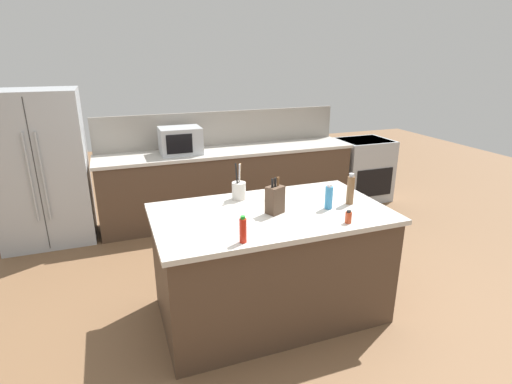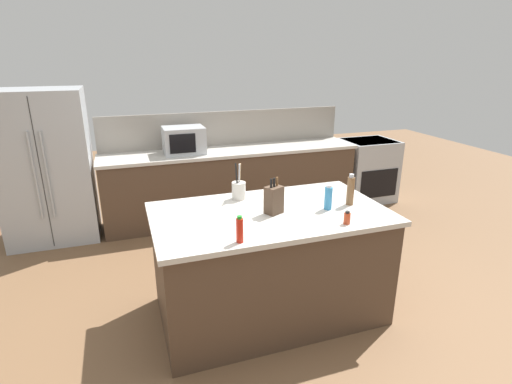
{
  "view_description": "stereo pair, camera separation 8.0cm",
  "coord_description": "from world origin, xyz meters",
  "px_view_note": "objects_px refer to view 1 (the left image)",
  "views": [
    {
      "loc": [
        -1.14,
        -2.74,
        2.14
      ],
      "look_at": [
        0.0,
        0.35,
        0.99
      ],
      "focal_mm": 28.0,
      "sensor_mm": 36.0,
      "label": 1
    },
    {
      "loc": [
        -1.07,
        -2.77,
        2.14
      ],
      "look_at": [
        0.0,
        0.35,
        0.99
      ],
      "focal_mm": 28.0,
      "sensor_mm": 36.0,
      "label": 2
    }
  ],
  "objects_px": {
    "refrigerator": "(41,169)",
    "spice_jar_paprika": "(348,217)",
    "utensil_crock": "(239,190)",
    "dish_soap_bottle": "(329,197)",
    "microwave": "(180,141)",
    "spice_jar_oregano": "(271,193)",
    "knife_block": "(275,199)",
    "pepper_grinder": "(350,190)",
    "range_oven": "(362,169)",
    "hot_sauce_bottle": "(243,230)"
  },
  "relations": [
    {
      "from": "knife_block",
      "to": "pepper_grinder",
      "type": "distance_m",
      "value": 0.67
    },
    {
      "from": "spice_jar_paprika",
      "to": "dish_soap_bottle",
      "type": "bearing_deg",
      "value": 88.36
    },
    {
      "from": "microwave",
      "to": "spice_jar_oregano",
      "type": "bearing_deg",
      "value": -77.25
    },
    {
      "from": "microwave",
      "to": "spice_jar_oregano",
      "type": "xyz_separation_m",
      "value": [
        0.44,
        -1.93,
        -0.12
      ]
    },
    {
      "from": "microwave",
      "to": "dish_soap_bottle",
      "type": "relative_size",
      "value": 2.43
    },
    {
      "from": "pepper_grinder",
      "to": "utensil_crock",
      "type": "bearing_deg",
      "value": 152.69
    },
    {
      "from": "microwave",
      "to": "spice_jar_paprika",
      "type": "xyz_separation_m",
      "value": [
        0.78,
        -2.61,
        -0.12
      ]
    },
    {
      "from": "range_oven",
      "to": "spice_jar_paprika",
      "type": "height_order",
      "value": "spice_jar_paprika"
    },
    {
      "from": "refrigerator",
      "to": "utensil_crock",
      "type": "bearing_deg",
      "value": -46.75
    },
    {
      "from": "range_oven",
      "to": "hot_sauce_bottle",
      "type": "relative_size",
      "value": 4.85
    },
    {
      "from": "pepper_grinder",
      "to": "hot_sauce_bottle",
      "type": "relative_size",
      "value": 1.4
    },
    {
      "from": "refrigerator",
      "to": "dish_soap_bottle",
      "type": "xyz_separation_m",
      "value": [
        2.39,
        -2.35,
        0.15
      ]
    },
    {
      "from": "refrigerator",
      "to": "spice_jar_oregano",
      "type": "xyz_separation_m",
      "value": [
        2.04,
        -1.98,
        0.1
      ]
    },
    {
      "from": "pepper_grinder",
      "to": "hot_sauce_bottle",
      "type": "xyz_separation_m",
      "value": [
        -1.07,
        -0.38,
        -0.04
      ]
    },
    {
      "from": "hot_sauce_bottle",
      "to": "refrigerator",
      "type": "bearing_deg",
      "value": 119.73
    },
    {
      "from": "range_oven",
      "to": "spice_jar_paprika",
      "type": "xyz_separation_m",
      "value": [
        -1.96,
        -2.61,
        0.52
      ]
    },
    {
      "from": "spice_jar_oregano",
      "to": "pepper_grinder",
      "type": "bearing_deg",
      "value": -30.51
    },
    {
      "from": "refrigerator",
      "to": "microwave",
      "type": "relative_size",
      "value": 3.51
    },
    {
      "from": "microwave",
      "to": "refrigerator",
      "type": "bearing_deg",
      "value": 178.16
    },
    {
      "from": "refrigerator",
      "to": "spice_jar_paprika",
      "type": "xyz_separation_m",
      "value": [
        2.38,
        -2.66,
        0.1
      ]
    },
    {
      "from": "knife_block",
      "to": "dish_soap_bottle",
      "type": "bearing_deg",
      "value": -32.86
    },
    {
      "from": "microwave",
      "to": "hot_sauce_bottle",
      "type": "distance_m",
      "value": 2.65
    },
    {
      "from": "dish_soap_bottle",
      "to": "hot_sauce_bottle",
      "type": "distance_m",
      "value": 0.91
    },
    {
      "from": "refrigerator",
      "to": "microwave",
      "type": "distance_m",
      "value": 1.62
    },
    {
      "from": "microwave",
      "to": "pepper_grinder",
      "type": "height_order",
      "value": "microwave"
    },
    {
      "from": "knife_block",
      "to": "range_oven",
      "type": "bearing_deg",
      "value": 18.18
    },
    {
      "from": "knife_block",
      "to": "pepper_grinder",
      "type": "relative_size",
      "value": 1.09
    },
    {
      "from": "refrigerator",
      "to": "hot_sauce_bottle",
      "type": "bearing_deg",
      "value": -60.27
    },
    {
      "from": "spice_jar_paprika",
      "to": "spice_jar_oregano",
      "type": "bearing_deg",
      "value": 116.53
    },
    {
      "from": "microwave",
      "to": "dish_soap_bottle",
      "type": "height_order",
      "value": "microwave"
    },
    {
      "from": "utensil_crock",
      "to": "dish_soap_bottle",
      "type": "xyz_separation_m",
      "value": [
        0.61,
        -0.47,
        0.02
      ]
    },
    {
      "from": "utensil_crock",
      "to": "dish_soap_bottle",
      "type": "distance_m",
      "value": 0.77
    },
    {
      "from": "dish_soap_bottle",
      "to": "hot_sauce_bottle",
      "type": "relative_size",
      "value": 1.1
    },
    {
      "from": "range_oven",
      "to": "utensil_crock",
      "type": "distance_m",
      "value": 3.2
    },
    {
      "from": "pepper_grinder",
      "to": "hot_sauce_bottle",
      "type": "distance_m",
      "value": 1.14
    },
    {
      "from": "dish_soap_bottle",
      "to": "microwave",
      "type": "bearing_deg",
      "value": 108.85
    },
    {
      "from": "refrigerator",
      "to": "dish_soap_bottle",
      "type": "relative_size",
      "value": 8.52
    },
    {
      "from": "refrigerator",
      "to": "dish_soap_bottle",
      "type": "distance_m",
      "value": 3.35
    },
    {
      "from": "pepper_grinder",
      "to": "spice_jar_paprika",
      "type": "height_order",
      "value": "pepper_grinder"
    },
    {
      "from": "pepper_grinder",
      "to": "dish_soap_bottle",
      "type": "height_order",
      "value": "pepper_grinder"
    },
    {
      "from": "microwave",
      "to": "spice_jar_paprika",
      "type": "height_order",
      "value": "microwave"
    },
    {
      "from": "pepper_grinder",
      "to": "spice_jar_paprika",
      "type": "distance_m",
      "value": 0.42
    },
    {
      "from": "microwave",
      "to": "utensil_crock",
      "type": "xyz_separation_m",
      "value": [
        0.17,
        -1.83,
        -0.08
      ]
    },
    {
      "from": "microwave",
      "to": "knife_block",
      "type": "distance_m",
      "value": 2.26
    },
    {
      "from": "refrigerator",
      "to": "pepper_grinder",
      "type": "bearing_deg",
      "value": -41.6
    },
    {
      "from": "dish_soap_bottle",
      "to": "range_oven",
      "type": "bearing_deg",
      "value": 49.66
    },
    {
      "from": "refrigerator",
      "to": "pepper_grinder",
      "type": "xyz_separation_m",
      "value": [
        2.61,
        -2.32,
        0.18
      ]
    },
    {
      "from": "refrigerator",
      "to": "spice_jar_paprika",
      "type": "height_order",
      "value": "refrigerator"
    },
    {
      "from": "utensil_crock",
      "to": "spice_jar_paprika",
      "type": "distance_m",
      "value": 0.98
    },
    {
      "from": "knife_block",
      "to": "pepper_grinder",
      "type": "bearing_deg",
      "value": -27.27
    }
  ]
}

